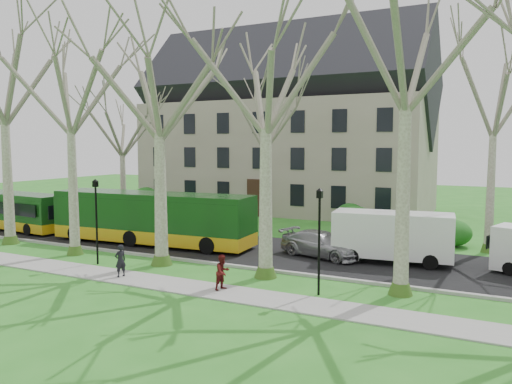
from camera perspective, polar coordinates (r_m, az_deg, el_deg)
ground at (r=24.42m, az=-5.63°, el=-9.16°), size 120.00×120.00×0.00m
sidewalk at (r=22.41m, az=-9.07°, el=-10.47°), size 70.00×2.00×0.06m
road at (r=29.10m, az=0.15°, el=-6.69°), size 80.00×8.00×0.06m
curb at (r=25.65m, az=-3.84°, el=-8.28°), size 80.00×0.25×0.14m
building at (r=47.81m, az=3.53°, el=7.74°), size 26.50×12.20×16.00m
tree_row_verge at (r=23.90m, az=-5.40°, el=7.46°), size 49.00×7.00×14.00m
tree_row_far at (r=33.99m, az=2.24°, el=5.19°), size 33.00×7.00×12.00m
lamp_row at (r=23.07m, az=-7.00°, el=-3.51°), size 36.22×0.22×4.30m
hedges at (r=38.48m, az=-0.49°, el=-2.24°), size 30.60×8.60×2.00m
bus_lead at (r=40.47m, az=-26.44°, el=-1.83°), size 11.08×3.28×2.73m
bus_follow at (r=31.27m, az=-11.85°, el=-2.87°), size 13.15×3.46×3.26m
sedan at (r=27.48m, az=7.48°, el=-5.93°), size 5.11×3.15×1.38m
van_a at (r=26.81m, az=15.32°, el=-5.04°), size 6.16×2.78×2.60m
pedestrian_a at (r=24.06m, az=-15.23°, el=-7.57°), size 0.52×0.64×1.50m
pedestrian_b at (r=21.25m, az=-3.83°, el=-9.12°), size 0.75×0.86×1.50m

